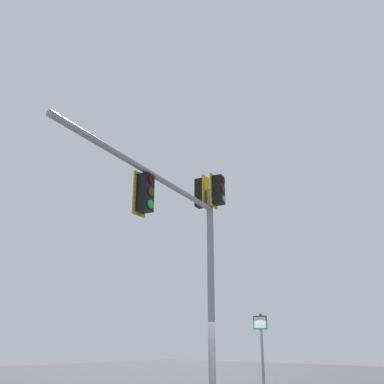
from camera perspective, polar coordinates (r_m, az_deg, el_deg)
signal_mast_assembly at (r=11.65m, az=0.08°, el=-4.97°), size 6.60×1.93×6.85m
route_sign_primary at (r=11.41m, az=9.43°, el=-21.10°), size 0.13×0.36×2.66m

